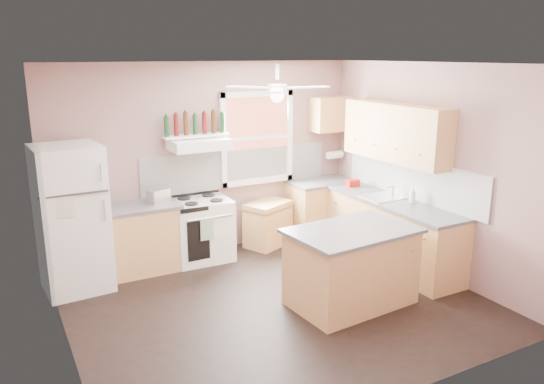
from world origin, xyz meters
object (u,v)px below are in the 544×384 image
toaster (159,196)px  cart (268,224)px  island (351,268)px  refrigerator (72,219)px  stove (201,230)px

toaster → cart: (1.65, 0.04, -0.66)m
island → refrigerator: bearing=140.0°
toaster → stove: toaster is taller
cart → island: (-0.07, -2.15, 0.10)m
toaster → island: bearing=-77.4°
toaster → cart: toaster is taller
refrigerator → island: (2.70, -1.93, -0.46)m
refrigerator → toaster: size_ratio=6.36×
stove → cart: size_ratio=1.29×
toaster → refrigerator: bearing=164.6°
cart → refrigerator: bearing=160.7°
stove → island: size_ratio=0.64×
refrigerator → island: size_ratio=1.33×
cart → toaster: bearing=157.7°
refrigerator → toaster: (1.11, 0.18, 0.10)m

